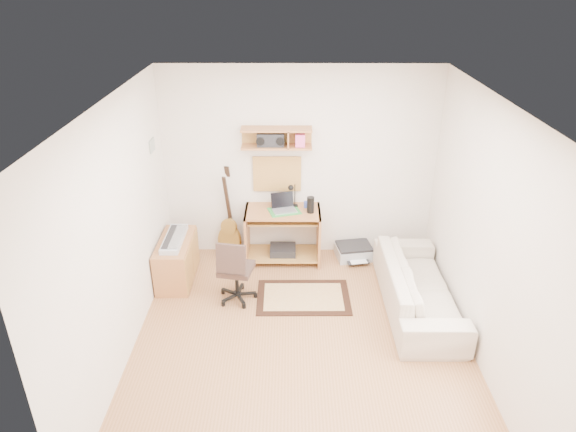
{
  "coord_description": "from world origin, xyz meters",
  "views": [
    {
      "loc": [
        -0.12,
        -4.44,
        3.69
      ],
      "look_at": [
        -0.15,
        1.05,
        1.0
      ],
      "focal_mm": 32.23,
      "sensor_mm": 36.0,
      "label": 1
    }
  ],
  "objects_px": {
    "cabinet": "(177,260)",
    "task_chair": "(236,269)",
    "desk": "(283,236)",
    "printer": "(354,252)",
    "sofa": "(419,279)"
  },
  "relations": [
    {
      "from": "cabinet",
      "to": "task_chair",
      "type": "bearing_deg",
      "value": -29.08
    },
    {
      "from": "printer",
      "to": "desk",
      "type": "bearing_deg",
      "value": 174.31
    },
    {
      "from": "printer",
      "to": "sofa",
      "type": "height_order",
      "value": "sofa"
    },
    {
      "from": "sofa",
      "to": "desk",
      "type": "bearing_deg",
      "value": 55.96
    },
    {
      "from": "task_chair",
      "to": "sofa",
      "type": "xyz_separation_m",
      "value": [
        2.14,
        -0.15,
        -0.05
      ]
    },
    {
      "from": "desk",
      "to": "cabinet",
      "type": "height_order",
      "value": "desk"
    },
    {
      "from": "cabinet",
      "to": "desk",
      "type": "bearing_deg",
      "value": 19.51
    },
    {
      "from": "task_chair",
      "to": "sofa",
      "type": "bearing_deg",
      "value": 6.57
    },
    {
      "from": "task_chair",
      "to": "printer",
      "type": "xyz_separation_m",
      "value": [
        1.53,
        1.0,
        -0.34
      ]
    },
    {
      "from": "task_chair",
      "to": "printer",
      "type": "relative_size",
      "value": 1.78
    },
    {
      "from": "desk",
      "to": "sofa",
      "type": "bearing_deg",
      "value": -34.04
    },
    {
      "from": "desk",
      "to": "printer",
      "type": "relative_size",
      "value": 2.08
    },
    {
      "from": "desk",
      "to": "cabinet",
      "type": "bearing_deg",
      "value": -160.49
    },
    {
      "from": "desk",
      "to": "task_chair",
      "type": "height_order",
      "value": "task_chair"
    },
    {
      "from": "desk",
      "to": "task_chair",
      "type": "distance_m",
      "value": 1.08
    }
  ]
}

